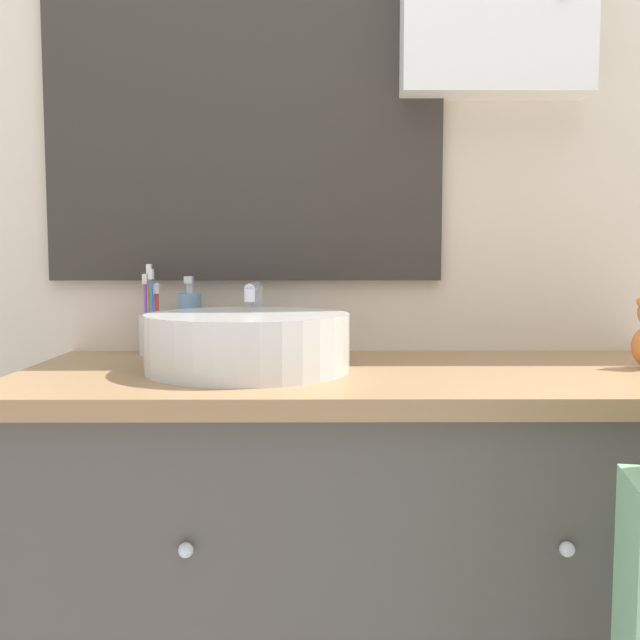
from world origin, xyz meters
TOP-DOWN VIEW (x-y plane):
  - wall_back at (0.01, 0.62)m, footprint 3.20×0.18m
  - vanity_counter at (0.00, 0.31)m, footprint 1.31×0.57m
  - sink_basin at (-0.22, 0.31)m, footprint 0.38×0.44m
  - toothbrush_holder at (-0.45, 0.54)m, footprint 0.06×0.06m
  - soap_dispenser at (-0.37, 0.54)m, footprint 0.05×0.05m

SIDE VIEW (x-z plane):
  - vanity_counter at x=0.00m, z-range 0.00..0.85m
  - toothbrush_holder at x=-0.45m, z-range 0.80..1.00m
  - sink_basin at x=-0.22m, z-range 0.82..0.99m
  - soap_dispenser at x=-0.37m, z-range 0.83..1.00m
  - wall_back at x=0.01m, z-range 0.04..2.54m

